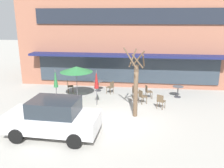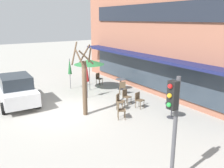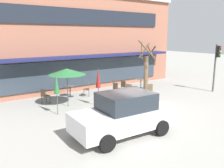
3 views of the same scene
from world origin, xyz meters
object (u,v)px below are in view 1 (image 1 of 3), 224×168
(patio_umbrella_cream_folded, at_px, (96,80))
(patio_umbrella_corner_open, at_px, (76,69))
(cafe_chair_2, at_px, (148,91))
(cafe_chair_5, at_px, (161,100))
(cafe_chair_0, at_px, (135,92))
(cafe_chair_4, at_px, (142,96))
(cafe_chair_1, at_px, (111,87))
(patio_umbrella_green_folded, at_px, (55,79))
(parked_sedan, at_px, (53,118))
(cafe_table_streetside, at_px, (98,84))
(street_tree, at_px, (136,86))
(cafe_chair_3, at_px, (69,86))
(cafe_table_near_wall, at_px, (178,90))

(patio_umbrella_cream_folded, height_order, patio_umbrella_corner_open, same)
(cafe_chair_2, height_order, cafe_chair_5, same)
(cafe_chair_0, relative_size, cafe_chair_4, 1.00)
(cafe_chair_1, relative_size, cafe_chair_4, 1.00)
(patio_umbrella_green_folded, height_order, patio_umbrella_cream_folded, same)
(parked_sedan, bearing_deg, cafe_chair_4, 48.74)
(cafe_chair_2, height_order, parked_sedan, parked_sedan)
(cafe_table_streetside, bearing_deg, patio_umbrella_corner_open, -118.37)
(parked_sedan, bearing_deg, street_tree, 35.84)
(cafe_chair_3, bearing_deg, cafe_table_near_wall, -0.68)
(patio_umbrella_green_folded, xyz_separation_m, street_tree, (4.88, -1.31, 0.10))
(patio_umbrella_green_folded, distance_m, cafe_chair_4, 5.41)
(cafe_chair_1, xyz_separation_m, parked_sedan, (-1.86, -6.33, 0.35))
(patio_umbrella_cream_folded, bearing_deg, cafe_chair_4, 11.79)
(cafe_table_near_wall, height_order, cafe_chair_0, cafe_chair_0)
(cafe_chair_0, height_order, parked_sedan, parked_sedan)
(cafe_table_near_wall, bearing_deg, parked_sedan, -136.38)
(cafe_table_near_wall, height_order, patio_umbrella_cream_folded, patio_umbrella_cream_folded)
(cafe_chair_4, bearing_deg, patio_umbrella_corner_open, 175.01)
(cafe_chair_4, bearing_deg, patio_umbrella_green_folded, -173.05)
(cafe_table_near_wall, height_order, cafe_chair_5, cafe_chair_5)
(patio_umbrella_cream_folded, relative_size, cafe_chair_0, 2.47)
(cafe_chair_1, relative_size, street_tree, 0.24)
(cafe_table_near_wall, distance_m, cafe_chair_5, 2.64)
(patio_umbrella_green_folded, height_order, street_tree, street_tree)
(cafe_table_streetside, relative_size, parked_sedan, 0.18)
(cafe_chair_0, xyz_separation_m, cafe_chair_3, (-4.66, 0.84, 0.00))
(cafe_chair_0, distance_m, parked_sedan, 6.45)
(cafe_chair_1, distance_m, cafe_chair_5, 4.10)
(cafe_chair_4, bearing_deg, cafe_chair_2, 69.21)
(cafe_chair_2, relative_size, parked_sedan, 0.21)
(cafe_chair_1, height_order, cafe_chair_3, same)
(cafe_chair_5, height_order, parked_sedan, parked_sedan)
(patio_umbrella_cream_folded, distance_m, cafe_chair_0, 2.88)
(cafe_chair_3, bearing_deg, patio_umbrella_cream_folded, -42.89)
(cafe_chair_2, height_order, street_tree, street_tree)
(patio_umbrella_corner_open, height_order, cafe_chair_2, patio_umbrella_corner_open)
(cafe_table_streetside, bearing_deg, patio_umbrella_cream_folded, -81.81)
(patio_umbrella_green_folded, xyz_separation_m, patio_umbrella_cream_folded, (2.51, 0.07, 0.00))
(cafe_chair_0, distance_m, cafe_chair_1, 1.94)
(cafe_table_streetside, distance_m, cafe_chair_2, 3.78)
(cafe_chair_0, bearing_deg, cafe_chair_5, -44.46)
(cafe_table_near_wall, distance_m, cafe_table_streetside, 5.63)
(patio_umbrella_cream_folded, bearing_deg, street_tree, -30.06)
(patio_umbrella_green_folded, relative_size, cafe_chair_4, 2.47)
(cafe_chair_2, bearing_deg, cafe_chair_1, 164.73)
(patio_umbrella_green_folded, distance_m, patio_umbrella_corner_open, 1.50)
(parked_sedan, bearing_deg, cafe_chair_2, 51.88)
(cafe_table_streetside, xyz_separation_m, cafe_chair_0, (2.70, -1.52, 0.01))
(cafe_chair_2, distance_m, street_tree, 3.32)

